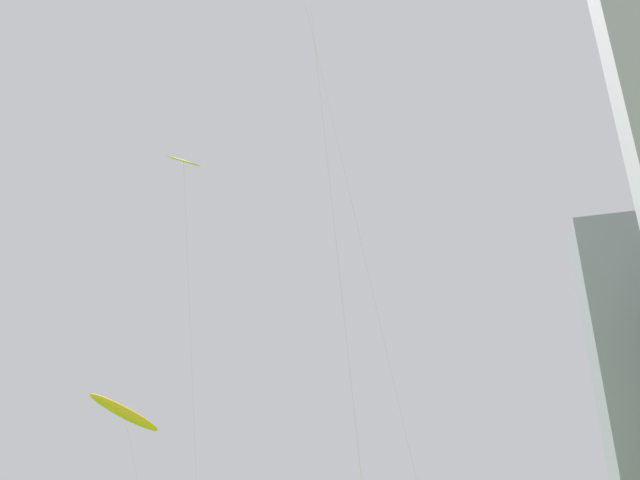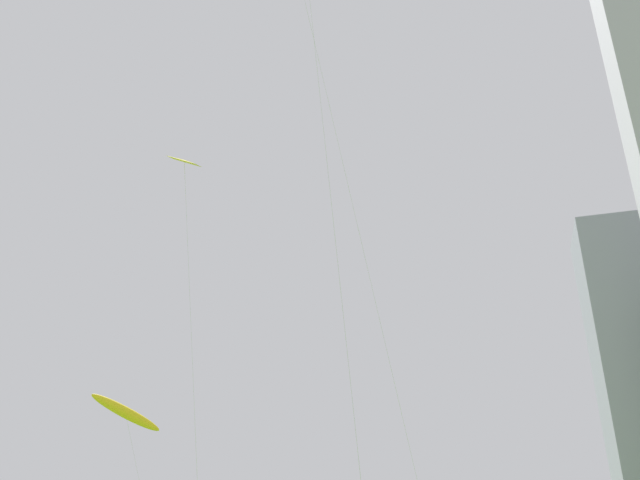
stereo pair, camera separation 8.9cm
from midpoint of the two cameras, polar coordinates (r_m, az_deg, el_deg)
kite_flying_4 at (r=36.41m, az=-11.53°, el=6.58°), size 2.86×4.03×21.83m
kite_flying_6 at (r=45.05m, az=-16.39°, el=-14.07°), size 5.00×3.23×11.43m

